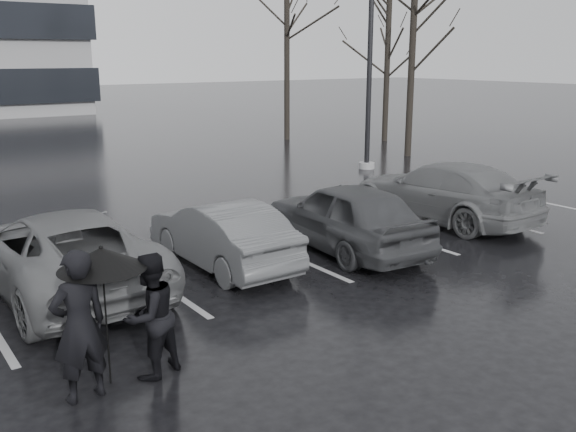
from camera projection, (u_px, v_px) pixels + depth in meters
The scene contains 13 objects.
ground at pixel (325, 289), 10.94m from camera, with size 160.00×160.00×0.00m, color black.
car_main at pixel (346, 216), 13.02m from camera, with size 1.70×4.22×1.44m, color black.
car_west_a at pixel (222, 234), 12.06m from camera, with size 1.31×3.76×1.24m, color #333336.
car_west_b at pixel (62, 251), 10.76m from camera, with size 2.31×5.00×1.39m, color #47484A.
car_east at pixel (442, 191), 15.38m from camera, with size 1.99×4.90×1.42m, color #47484A.
pedestrian_left at pixel (79, 326), 7.25m from camera, with size 0.66×0.43×1.81m, color black.
pedestrian_right at pixel (150, 316), 7.83m from camera, with size 0.77×0.60×1.58m, color black.
umbrella at pixel (102, 259), 7.43m from camera, with size 1.03×1.03×1.75m.
lamp_post at pixel (371, 34), 21.57m from camera, with size 0.55×0.55×10.05m.
stall_stripes at pixel (214, 260), 12.49m from camera, with size 19.72×5.00×0.00m.
tree_east at pixel (412, 52), 24.59m from camera, with size 0.26×0.26×8.00m, color black.
tree_ne at pixel (387, 64), 29.28m from camera, with size 0.26×0.26×7.00m, color black.
tree_north at pixel (287, 47), 29.54m from camera, with size 0.26×0.26×8.50m, color black.
Camera 1 is at (-6.42, -8.10, 3.87)m, focal length 40.00 mm.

